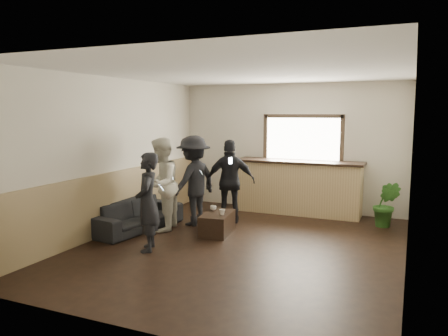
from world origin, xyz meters
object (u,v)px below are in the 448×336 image
at_px(cup_b, 222,212).
at_px(person_d, 230,181).
at_px(person_b, 161,184).
at_px(coffee_table, 217,223).
at_px(sofa, 136,215).
at_px(person_c, 194,181).
at_px(potted_plant, 386,204).
at_px(person_a, 148,202).
at_px(bar_counter, 299,184).
at_px(cup_a, 213,208).

xyz_separation_m(cup_b, person_d, (-0.23, 0.92, 0.40)).
bearing_deg(person_b, coffee_table, 86.91).
height_order(sofa, person_c, person_c).
relative_size(potted_plant, person_c, 0.51).
relative_size(person_a, person_b, 0.91).
distance_m(bar_counter, person_b, 3.10).
distance_m(bar_counter, cup_b, 2.41).
xyz_separation_m(bar_counter, potted_plant, (1.80, -0.48, -0.20)).
distance_m(sofa, person_b, 0.75).
xyz_separation_m(potted_plant, person_d, (-2.85, -0.85, 0.38)).
height_order(potted_plant, person_b, person_b).
relative_size(potted_plant, person_a, 0.57).
bearing_deg(person_b, person_c, 135.82).
bearing_deg(cup_b, person_d, 103.83).
bearing_deg(person_b, sofa, -84.65).
height_order(person_b, person_c, person_c).
height_order(cup_a, person_c, person_c).
bearing_deg(coffee_table, person_d, 96.46).
relative_size(cup_b, potted_plant, 0.12).
xyz_separation_m(bar_counter, person_d, (-1.05, -1.33, 0.18)).
distance_m(cup_a, person_a, 1.59).
relative_size(bar_counter, coffee_table, 3.20).
distance_m(person_a, person_d, 2.20).
distance_m(coffee_table, cup_b, 0.28).
relative_size(bar_counter, person_b, 1.57).
xyz_separation_m(coffee_table, potted_plant, (2.75, 1.69, 0.25)).
height_order(bar_counter, person_c, bar_counter).
bearing_deg(sofa, cup_a, -59.45).
bearing_deg(person_a, cup_b, 121.16).
bearing_deg(sofa, coffee_table, -68.36).
height_order(person_c, person_d, person_c).
xyz_separation_m(coffee_table, person_b, (-1.05, -0.19, 0.67)).
distance_m(cup_b, potted_plant, 3.16).
height_order(coffee_table, person_a, person_a).
bearing_deg(person_a, person_d, 139.08).
xyz_separation_m(cup_b, person_a, (-0.74, -1.21, 0.35)).
height_order(potted_plant, person_c, person_c).
bearing_deg(cup_b, person_b, -174.84).
bearing_deg(person_b, cup_a, 99.93).
height_order(person_a, person_c, person_c).
height_order(coffee_table, person_c, person_c).
xyz_separation_m(coffee_table, person_a, (-0.61, -1.29, 0.59)).
xyz_separation_m(sofa, potted_plant, (4.25, 2.03, 0.17)).
bearing_deg(person_d, person_c, 12.79).
bearing_deg(cup_a, person_d, 83.65).
bearing_deg(cup_a, bar_counter, 60.56).
distance_m(bar_counter, potted_plant, 1.88).
bearing_deg(potted_plant, person_c, -159.73).
bearing_deg(cup_a, potted_plant, 27.14).
relative_size(coffee_table, potted_plant, 0.95).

